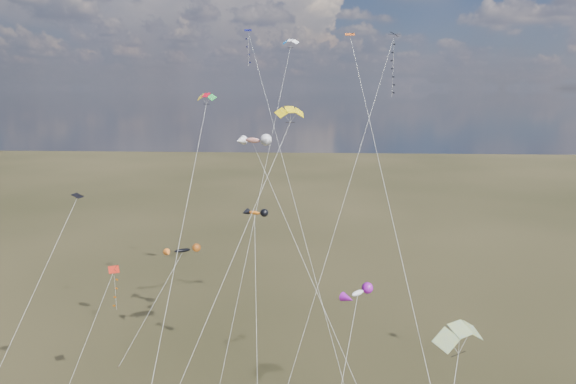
{
  "coord_description": "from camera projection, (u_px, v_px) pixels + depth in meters",
  "views": [
    {
      "loc": [
        2.56,
        -26.13,
        27.93
      ],
      "look_at": [
        0.0,
        18.0,
        19.0
      ],
      "focal_mm": 32.0,
      "sensor_mm": 36.0,
      "label": 1
    }
  ],
  "objects": [
    {
      "name": "diamond_black_high",
      "position": [
        387.0,
        82.0,
        51.0
      ],
      "size": [
        11.68,
        18.55,
        33.48
      ],
      "color": "black",
      "rests_on": "ground"
    },
    {
      "name": "diamond_navy_tall",
      "position": [
        256.0,
        74.0,
        56.7
      ],
      "size": [
        11.98,
        21.66,
        34.54
      ],
      "color": "#0C0F4E",
      "rests_on": "ground"
    },
    {
      "name": "diamond_black_mid",
      "position": [
        42.0,
        273.0,
        40.64
      ],
      "size": [
        7.51,
        9.48,
        19.48
      ],
      "color": "black",
      "rests_on": "ground"
    },
    {
      "name": "diamond_red_low",
      "position": [
        113.0,
        294.0,
        45.3
      ],
      "size": [
        4.75,
        5.8,
        12.54
      ],
      "color": "#AF1F10",
      "rests_on": "ground"
    },
    {
      "name": "diamond_orange_center",
      "position": [
        384.0,
        183.0,
        36.36
      ],
      "size": [
        6.8,
        26.38,
        32.53
      ],
      "color": "#EA5913",
      "rests_on": "ground"
    },
    {
      "name": "parafoil_yellow",
      "position": [
        290.0,
        111.0,
        45.51
      ],
      "size": [
        11.64,
        17.15,
        26.78
      ],
      "color": "yellow",
      "rests_on": "ground"
    },
    {
      "name": "parafoil_blue_white",
      "position": [
        290.0,
        43.0,
        62.97
      ],
      "size": [
        6.7,
        23.19,
        34.27
      ],
      "color": "blue",
      "rests_on": "ground"
    },
    {
      "name": "parafoil_striped",
      "position": [
        460.0,
        330.0,
        27.22
      ],
      "size": [
        6.12,
        11.9,
        16.14
      ],
      "color": "#E3D004",
      "rests_on": "ground"
    },
    {
      "name": "parafoil_tricolor",
      "position": [
        205.0,
        99.0,
        47.35
      ],
      "size": [
        2.84,
        21.65,
        27.8
      ],
      "color": "yellow",
      "rests_on": "ground"
    },
    {
      "name": "novelty_black_orange",
      "position": [
        182.0,
        251.0,
        56.78
      ],
      "size": [
        7.09,
        8.38,
        10.87
      ],
      "color": "black",
      "rests_on": "ground"
    },
    {
      "name": "novelty_orange_black",
      "position": [
        255.0,
        214.0,
        49.24
      ],
      "size": [
        3.22,
        15.33,
        16.68
      ],
      "color": "orange",
      "rests_on": "ground"
    },
    {
      "name": "novelty_white_purple",
      "position": [
        358.0,
        294.0,
        34.83
      ],
      "size": [
        4.21,
        8.33,
        14.74
      ],
      "color": "silver",
      "rests_on": "ground"
    },
    {
      "name": "novelty_redwhite_stripe",
      "position": [
        253.0,
        141.0,
        52.87
      ],
      "size": [
        13.69,
        15.52,
        23.36
      ],
      "color": "red",
      "rests_on": "ground"
    }
  ]
}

